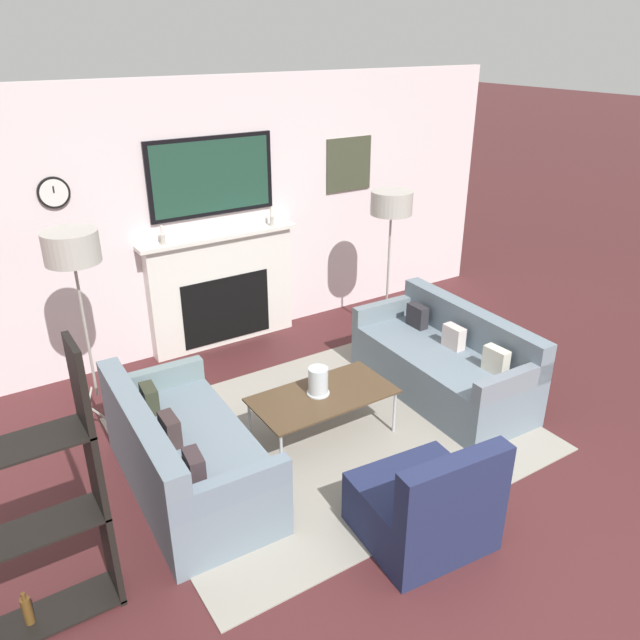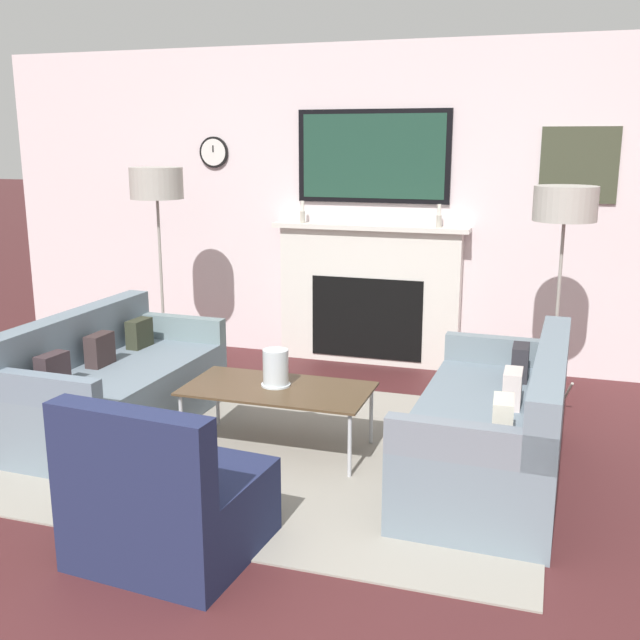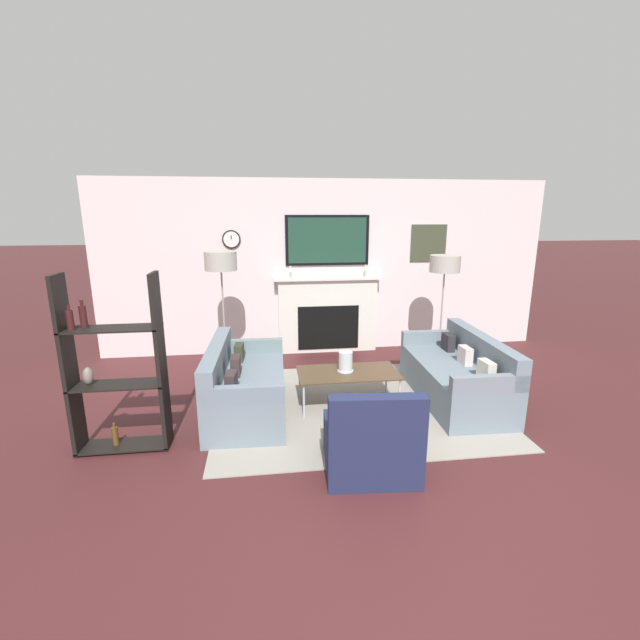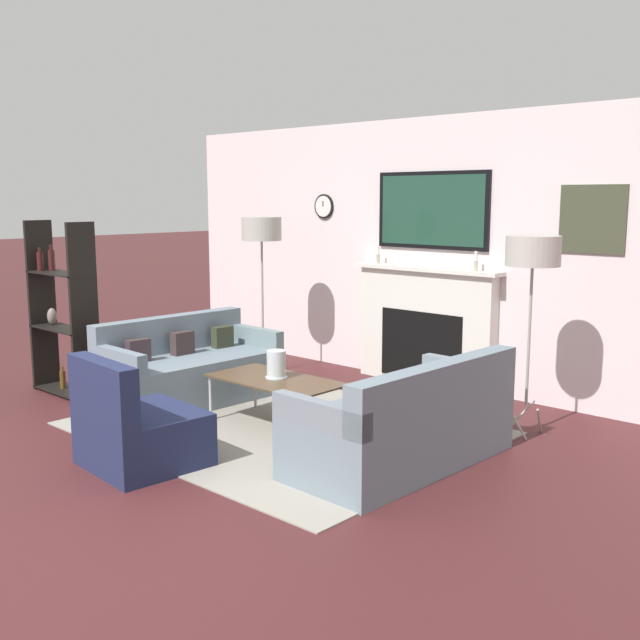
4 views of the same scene
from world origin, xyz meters
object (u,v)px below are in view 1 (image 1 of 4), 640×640
coffee_table (323,397)px  hurricane_candle (318,382)px  couch_right (445,364)px  shelf_unit (16,514)px  floor_lamp_left (72,250)px  couch_left (184,456)px  armchair (426,507)px  floor_lamp_right (391,205)px

coffee_table → hurricane_candle: 0.13m
couch_right → shelf_unit: (-3.65, -0.64, 0.51)m
couch_right → shelf_unit: size_ratio=1.06×
floor_lamp_left → shelf_unit: size_ratio=1.01×
coffee_table → couch_right: bearing=0.0°
couch_left → armchair: bearing=-49.3°
armchair → shelf_unit: bearing=163.3°
armchair → floor_lamp_left: (-1.43, 2.56, 1.29)m
couch_right → coffee_table: (-1.33, -0.00, 0.10)m
coffee_table → floor_lamp_right: bearing=37.3°
couch_left → shelf_unit: (-1.12, -0.64, 0.51)m
floor_lamp_left → shelf_unit: floor_lamp_left is taller
couch_right → floor_lamp_right: floor_lamp_right is taller
floor_lamp_right → hurricane_candle: bearing=-143.9°
couch_left → armchair: (1.13, -1.32, -0.02)m
coffee_table → floor_lamp_left: floor_lamp_left is taller
armchair → coffee_table: bearing=87.6°
shelf_unit → couch_right: bearing=9.9°
couch_left → shelf_unit: 1.39m
couch_right → floor_lamp_right: bearing=76.6°
couch_right → armchair: (-1.39, -1.31, -0.03)m
couch_right → shelf_unit: bearing=-170.1°
armchair → hurricane_candle: size_ratio=3.60×
couch_right → coffee_table: bearing=-180.0°
coffee_table → floor_lamp_right: (1.63, 1.24, 1.08)m
armchair → floor_lamp_right: bearing=56.6°
armchair → floor_lamp_right: 3.29m
armchair → floor_lamp_left: floor_lamp_left is taller
shelf_unit → floor_lamp_right: bearing=25.5°
floor_lamp_left → floor_lamp_right: floor_lamp_left is taller
floor_lamp_left → armchair: bearing=-60.8°
coffee_table → floor_lamp_right: 2.32m
coffee_table → hurricane_candle: size_ratio=4.96×
floor_lamp_left → couch_right: bearing=-23.8°
shelf_unit → armchair: bearing=-16.7°
couch_left → floor_lamp_left: floor_lamp_left is taller
couch_left → coffee_table: bearing=-0.2°
couch_left → floor_lamp_left: (-0.30, 1.24, 1.26)m
couch_right → shelf_unit: shelf_unit is taller
armchair → shelf_unit: shelf_unit is taller
armchair → shelf_unit: 2.42m
hurricane_candle → shelf_unit: bearing=-163.7°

